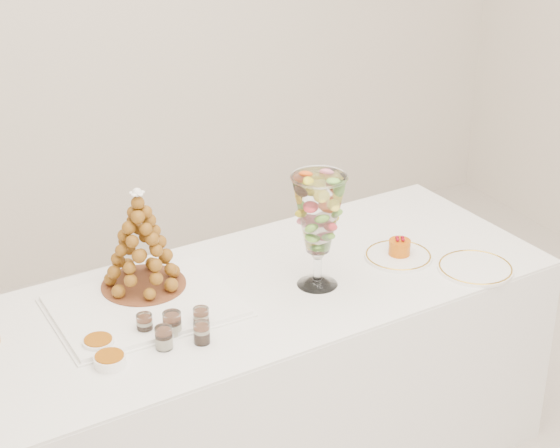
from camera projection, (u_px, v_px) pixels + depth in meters
buffet_table at (260, 382)px, 3.21m from camera, size 2.02×0.92×0.75m
lace_tray at (145, 306)px, 2.92m from camera, size 0.56×0.43×0.02m
macaron_vase at (319, 216)px, 2.96m from camera, size 0.17×0.17×0.38m
cake_plate at (398, 256)px, 3.23m from camera, size 0.23×0.23×0.01m
spare_plate at (475, 268)px, 3.15m from camera, size 0.26×0.26×0.01m
verrine_a at (145, 324)px, 2.78m from camera, size 0.05×0.05×0.07m
verrine_b at (172, 324)px, 2.77m from camera, size 0.06×0.06×0.08m
verrine_c at (201, 318)px, 2.81m from camera, size 0.05×0.05×0.07m
verrine_d at (164, 338)px, 2.71m from camera, size 0.06×0.06×0.07m
verrine_e at (202, 333)px, 2.74m from camera, size 0.05×0.05×0.07m
ramekin_back at (98, 344)px, 2.72m from camera, size 0.09×0.09×0.03m
ramekin_front at (110, 361)px, 2.64m from camera, size 0.09×0.09×0.03m
croquembouche at (140, 240)px, 2.95m from camera, size 0.28×0.28×0.34m
mousse_cake at (400, 247)px, 3.22m from camera, size 0.08×0.08×0.07m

